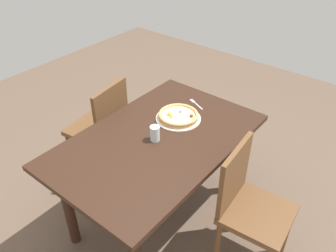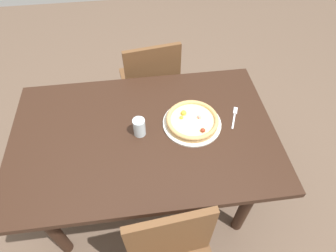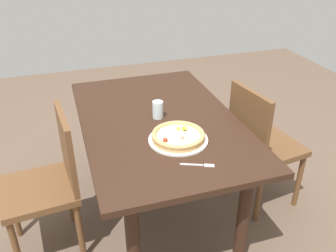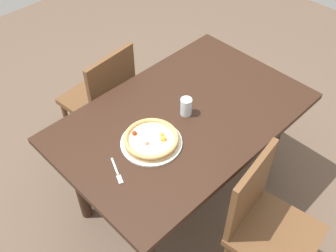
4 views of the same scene
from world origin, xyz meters
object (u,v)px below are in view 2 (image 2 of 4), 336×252
object	(u,v)px
plate	(192,123)
drinking_glass	(139,127)
dining_table	(145,144)
fork	(234,116)
pizza	(192,120)
chair_far	(150,83)

from	to	relation	value
plate	drinking_glass	world-z (taller)	drinking_glass
dining_table	fork	distance (m)	0.53
plate	pizza	bearing A→B (deg)	147.97
dining_table	chair_far	size ratio (longest dim) A/B	1.62
pizza	fork	bearing A→B (deg)	5.86
chair_far	fork	xyz separation A→B (m)	(0.43, -0.61, 0.25)
dining_table	plate	bearing A→B (deg)	5.99
chair_far	plate	distance (m)	0.71
chair_far	fork	distance (m)	0.79
dining_table	pizza	bearing A→B (deg)	6.02
chair_far	fork	bearing A→B (deg)	-63.06
dining_table	plate	size ratio (longest dim) A/B	4.43
pizza	fork	world-z (taller)	pizza
plate	pizza	world-z (taller)	pizza
chair_far	pizza	bearing A→B (deg)	-82.27
plate	fork	world-z (taller)	plate
plate	drinking_glass	distance (m)	0.29
chair_far	drinking_glass	xyz separation A→B (m)	(-0.11, -0.66, 0.30)
pizza	drinking_glass	xyz separation A→B (m)	(-0.29, -0.03, 0.02)
dining_table	pizza	xyz separation A→B (m)	(0.27, 0.03, 0.13)
drinking_glass	dining_table	bearing A→B (deg)	-5.85
chair_far	pizza	xyz separation A→B (m)	(0.18, -0.64, 0.27)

